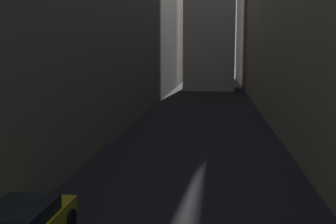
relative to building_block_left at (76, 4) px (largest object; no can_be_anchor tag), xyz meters
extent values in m
plane|color=black|center=(13.28, -2.00, -10.71)|extent=(264.00, 264.00, 0.00)
cube|color=#60594F|center=(0.00, 0.00, 0.00)|extent=(15.56, 108.00, 21.41)
cube|color=black|center=(8.88, -31.78, -9.59)|extent=(1.70, 2.33, 0.47)
cylinder|color=black|center=(7.96, -30.11, -10.38)|extent=(0.22, 0.65, 0.65)
cylinder|color=black|center=(9.81, -30.11, -10.38)|extent=(0.22, 0.65, 0.65)
camera|label=1|loc=(14.53, -42.81, -4.97)|focal=44.80mm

